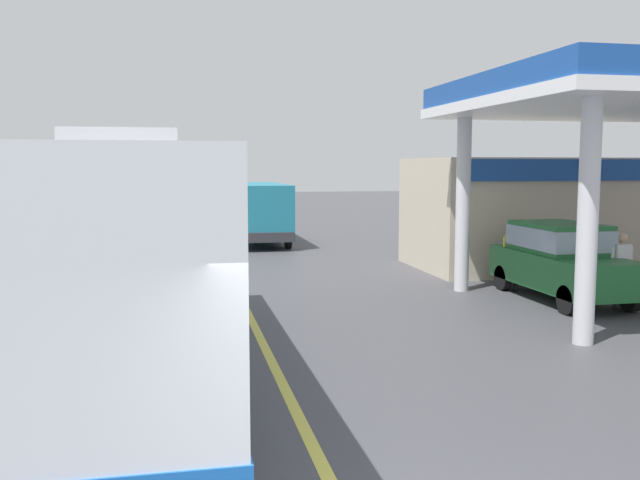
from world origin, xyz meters
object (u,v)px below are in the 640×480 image
minibus_opposing_lane (259,207)px  pedestrian_near_pump (621,266)px  car_trailing_behind_bus (156,222)px  coach_bus_main (123,267)px  pedestrian_by_shop (513,254)px  car_at_pump (561,257)px

minibus_opposing_lane → pedestrian_near_pump: 15.90m
pedestrian_near_pump → car_trailing_behind_bus: 17.26m
minibus_opposing_lane → pedestrian_near_pump: bearing=-66.0°
coach_bus_main → minibus_opposing_lane: bearing=77.3°
pedestrian_near_pump → pedestrian_by_shop: size_ratio=1.00×
pedestrian_near_pump → pedestrian_by_shop: same height
pedestrian_near_pump → pedestrian_by_shop: bearing=119.8°
pedestrian_by_shop → car_trailing_behind_bus: size_ratio=0.40×
car_trailing_behind_bus → coach_bus_main: bearing=-89.8°
coach_bus_main → car_at_pump: size_ratio=2.63×
car_trailing_behind_bus → pedestrian_near_pump: bearing=-52.2°
minibus_opposing_lane → car_trailing_behind_bus: size_ratio=1.46×
car_trailing_behind_bus → pedestrian_by_shop: bearing=-50.7°
coach_bus_main → minibus_opposing_lane: size_ratio=1.80×
pedestrian_by_shop → car_trailing_behind_bus: 14.50m
coach_bus_main → car_trailing_behind_bus: (-0.06, 17.10, -0.71)m
coach_bus_main → car_trailing_behind_bus: size_ratio=2.63×
minibus_opposing_lane → pedestrian_by_shop: size_ratio=3.69×
pedestrian_by_shop → car_at_pump: bearing=-69.8°
coach_bus_main → car_trailing_behind_bus: bearing=90.2°
car_at_pump → pedestrian_near_pump: car_at_pump is taller
car_trailing_behind_bus → car_at_pump: bearing=-52.4°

